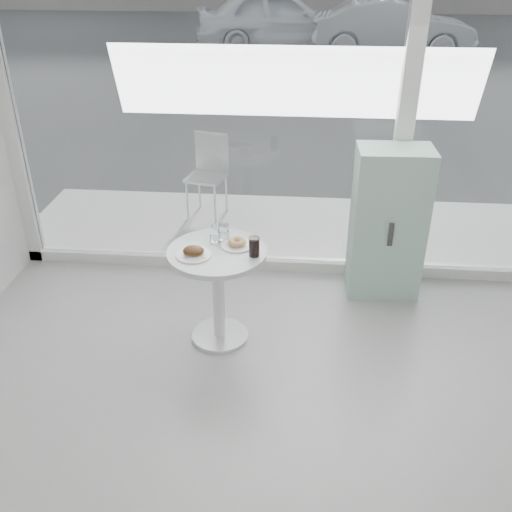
# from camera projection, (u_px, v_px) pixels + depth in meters

# --- Properties ---
(room_shell) EXTENTS (6.00, 6.00, 6.00)m
(room_shell) POSITION_uv_depth(u_px,v_px,m) (257.00, 336.00, 1.35)
(room_shell) COLOR white
(room_shell) RESTS_ON ground
(storefront) EXTENTS (5.00, 0.14, 3.00)m
(storefront) POSITION_uv_depth(u_px,v_px,m) (304.00, 84.00, 4.53)
(storefront) COLOR silver
(storefront) RESTS_ON ground
(main_table) EXTENTS (0.72, 0.72, 0.77)m
(main_table) POSITION_uv_depth(u_px,v_px,m) (218.00, 277.00, 4.19)
(main_table) COLOR silver
(main_table) RESTS_ON ground
(patio_deck) EXTENTS (5.60, 1.60, 0.05)m
(patio_deck) POSITION_uv_depth(u_px,v_px,m) (292.00, 228.00, 6.06)
(patio_deck) COLOR beige
(patio_deck) RESTS_ON ground
(street) EXTENTS (40.00, 24.00, 0.00)m
(street) POSITION_uv_depth(u_px,v_px,m) (305.00, 44.00, 16.68)
(street) COLOR #393939
(street) RESTS_ON ground
(mint_cabinet) EXTENTS (0.61, 0.43, 1.29)m
(mint_cabinet) POSITION_uv_depth(u_px,v_px,m) (388.00, 223.00, 4.75)
(mint_cabinet) COLOR #94BDA9
(mint_cabinet) RESTS_ON ground
(patio_chair) EXTENTS (0.46, 0.46, 0.88)m
(patio_chair) POSITION_uv_depth(u_px,v_px,m) (208.00, 170.00, 6.12)
(patio_chair) COLOR silver
(patio_chair) RESTS_ON patio_deck
(car_white) EXTENTS (4.79, 2.60, 1.55)m
(car_white) POSITION_uv_depth(u_px,v_px,m) (279.00, 19.00, 15.63)
(car_white) COLOR white
(car_white) RESTS_ON street
(car_silver) EXTENTS (4.15, 1.46, 1.37)m
(car_silver) POSITION_uv_depth(u_px,v_px,m) (392.00, 28.00, 14.75)
(car_silver) COLOR #989B9F
(car_silver) RESTS_ON street
(plate_fritter) EXTENTS (0.25, 0.25, 0.07)m
(plate_fritter) POSITION_uv_depth(u_px,v_px,m) (194.00, 252.00, 4.00)
(plate_fritter) COLOR white
(plate_fritter) RESTS_ON main_table
(plate_donut) EXTENTS (0.23, 0.23, 0.06)m
(plate_donut) POSITION_uv_depth(u_px,v_px,m) (237.00, 244.00, 4.13)
(plate_donut) COLOR white
(plate_donut) RESTS_ON main_table
(water_tumbler_a) EXTENTS (0.08, 0.08, 0.12)m
(water_tumbler_a) POSITION_uv_depth(u_px,v_px,m) (215.00, 234.00, 4.18)
(water_tumbler_a) COLOR white
(water_tumbler_a) RESTS_ON main_table
(water_tumbler_b) EXTENTS (0.08, 0.08, 0.12)m
(water_tumbler_b) POSITION_uv_depth(u_px,v_px,m) (224.00, 233.00, 4.20)
(water_tumbler_b) COLOR white
(water_tumbler_b) RESTS_ON main_table
(cola_glass) EXTENTS (0.08, 0.08, 0.14)m
(cola_glass) POSITION_uv_depth(u_px,v_px,m) (254.00, 247.00, 3.98)
(cola_glass) COLOR white
(cola_glass) RESTS_ON main_table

